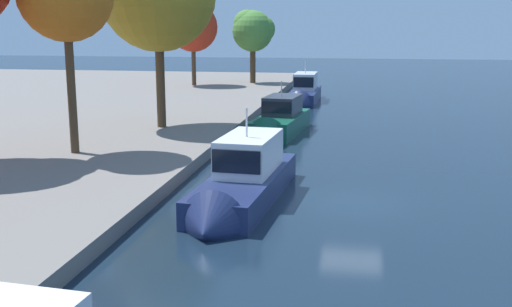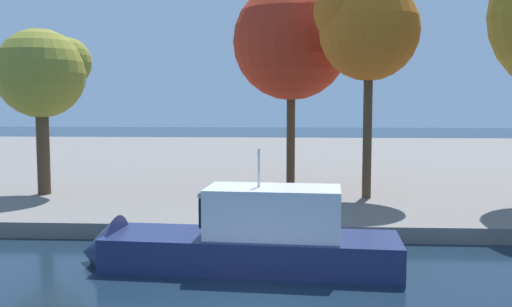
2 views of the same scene
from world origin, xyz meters
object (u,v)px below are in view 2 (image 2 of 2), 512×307
at_px(tree_4, 363,27).
at_px(motor_yacht_2, 236,245).
at_px(tree_5, 298,40).
at_px(tree_2, 45,73).

bearing_deg(tree_4, motor_yacht_2, -117.27).
bearing_deg(motor_yacht_2, tree_5, -94.16).
bearing_deg(tree_5, tree_4, -57.38).
height_order(motor_yacht_2, tree_4, tree_4).
xyz_separation_m(tree_2, tree_4, (15.73, -0.33, 2.10)).
relative_size(motor_yacht_2, tree_4, 0.99).
bearing_deg(motor_yacht_2, tree_4, -113.22).
distance_m(tree_2, tree_4, 15.87).
xyz_separation_m(motor_yacht_2, tree_4, (5.14, 9.97, 8.07)).
distance_m(motor_yacht_2, tree_2, 15.93).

